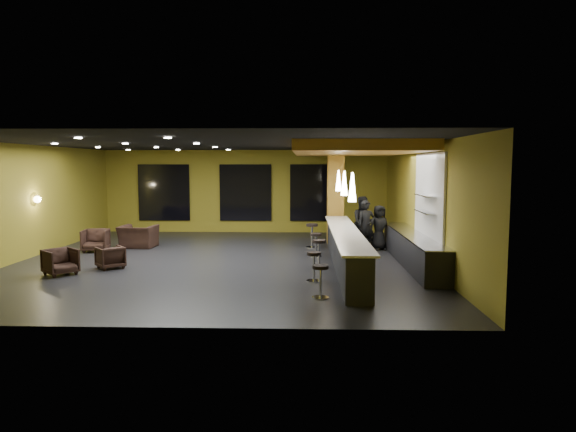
{
  "coord_description": "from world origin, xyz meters",
  "views": [
    {
      "loc": [
        2.5,
        -15.29,
        2.88
      ],
      "look_at": [
        2.0,
        0.5,
        1.3
      ],
      "focal_mm": 32.0,
      "sensor_mm": 36.0,
      "label": 1
    }
  ],
  "objects_px": {
    "bar_counter": "(345,250)",
    "armchair_d": "(138,237)",
    "pendant_1": "(344,183)",
    "armchair_b": "(110,257)",
    "bar_stool_1": "(314,263)",
    "pendant_0": "(352,187)",
    "staff_c": "(379,228)",
    "staff_b": "(364,223)",
    "column": "(335,196)",
    "pendant_2": "(338,181)",
    "bar_stool_0": "(320,277)",
    "armchair_c": "(96,240)",
    "bar_stool_3": "(316,242)",
    "bar_stool_4": "(312,232)",
    "staff_a": "(366,226)",
    "bar_stool_2": "(319,250)",
    "prep_counter": "(413,250)",
    "armchair_a": "(60,262)"
  },
  "relations": [
    {
      "from": "column",
      "to": "pendant_1",
      "type": "bearing_deg",
      "value": -90.0
    },
    {
      "from": "staff_a",
      "to": "bar_stool_2",
      "type": "relative_size",
      "value": 2.16
    },
    {
      "from": "pendant_0",
      "to": "staff_c",
      "type": "relative_size",
      "value": 0.46
    },
    {
      "from": "column",
      "to": "staff_a",
      "type": "relative_size",
      "value": 2.05
    },
    {
      "from": "pendant_0",
      "to": "staff_c",
      "type": "height_order",
      "value": "pendant_0"
    },
    {
      "from": "bar_counter",
      "to": "armchair_d",
      "type": "distance_m",
      "value": 7.68
    },
    {
      "from": "staff_b",
      "to": "bar_stool_1",
      "type": "bearing_deg",
      "value": -127.12
    },
    {
      "from": "bar_stool_2",
      "to": "bar_stool_4",
      "type": "height_order",
      "value": "bar_stool_4"
    },
    {
      "from": "bar_counter",
      "to": "pendant_0",
      "type": "xyz_separation_m",
      "value": [
        0.0,
        -2.0,
        1.85
      ]
    },
    {
      "from": "pendant_2",
      "to": "staff_b",
      "type": "distance_m",
      "value": 1.68
    },
    {
      "from": "bar_stool_1",
      "to": "bar_stool_3",
      "type": "relative_size",
      "value": 0.99
    },
    {
      "from": "armchair_b",
      "to": "staff_b",
      "type": "bearing_deg",
      "value": 164.1
    },
    {
      "from": "pendant_2",
      "to": "bar_stool_4",
      "type": "relative_size",
      "value": 0.84
    },
    {
      "from": "column",
      "to": "pendant_1",
      "type": "height_order",
      "value": "column"
    },
    {
      "from": "bar_stool_3",
      "to": "armchair_c",
      "type": "bearing_deg",
      "value": 173.98
    },
    {
      "from": "pendant_0",
      "to": "armchair_c",
      "type": "relative_size",
      "value": 0.85
    },
    {
      "from": "pendant_0",
      "to": "pendant_1",
      "type": "xyz_separation_m",
      "value": [
        0.0,
        2.5,
        0.0
      ]
    },
    {
      "from": "column",
      "to": "armchair_d",
      "type": "bearing_deg",
      "value": -169.21
    },
    {
      "from": "armchair_b",
      "to": "armchair_d",
      "type": "xyz_separation_m",
      "value": [
        -0.39,
        3.62,
        0.07
      ]
    },
    {
      "from": "armchair_d",
      "to": "armchair_c",
      "type": "bearing_deg",
      "value": 43.06
    },
    {
      "from": "armchair_b",
      "to": "bar_stool_3",
      "type": "relative_size",
      "value": 0.92
    },
    {
      "from": "armchair_b",
      "to": "bar_stool_1",
      "type": "bearing_deg",
      "value": 125.11
    },
    {
      "from": "staff_c",
      "to": "bar_stool_0",
      "type": "xyz_separation_m",
      "value": [
        -2.19,
        -6.41,
        -0.3
      ]
    },
    {
      "from": "column",
      "to": "armchair_d",
      "type": "distance_m",
      "value": 7.2
    },
    {
      "from": "pendant_1",
      "to": "armchair_a",
      "type": "relative_size",
      "value": 0.92
    },
    {
      "from": "staff_c",
      "to": "bar_stool_3",
      "type": "relative_size",
      "value": 2.04
    },
    {
      "from": "armchair_b",
      "to": "armchair_c",
      "type": "height_order",
      "value": "armchair_c"
    },
    {
      "from": "prep_counter",
      "to": "staff_c",
      "type": "relative_size",
      "value": 3.94
    },
    {
      "from": "armchair_b",
      "to": "armchair_c",
      "type": "bearing_deg",
      "value": -101.23
    },
    {
      "from": "staff_a",
      "to": "pendant_0",
      "type": "bearing_deg",
      "value": -119.87
    },
    {
      "from": "armchair_d",
      "to": "bar_stool_3",
      "type": "xyz_separation_m",
      "value": [
        6.16,
        -1.66,
        0.1
      ]
    },
    {
      "from": "staff_a",
      "to": "armchair_b",
      "type": "height_order",
      "value": "staff_a"
    },
    {
      "from": "pendant_2",
      "to": "bar_stool_3",
      "type": "xyz_separation_m",
      "value": [
        -0.78,
        -1.38,
        -1.87
      ]
    },
    {
      "from": "bar_stool_4",
      "to": "prep_counter",
      "type": "bearing_deg",
      "value": -45.38
    },
    {
      "from": "pendant_0",
      "to": "pendant_1",
      "type": "relative_size",
      "value": 1.0
    },
    {
      "from": "armchair_a",
      "to": "bar_counter",
      "type": "bearing_deg",
      "value": -39.48
    },
    {
      "from": "armchair_c",
      "to": "pendant_1",
      "type": "bearing_deg",
      "value": -22.08
    },
    {
      "from": "armchair_d",
      "to": "bar_stool_3",
      "type": "relative_size",
      "value": 1.58
    },
    {
      "from": "bar_counter",
      "to": "pendant_1",
      "type": "height_order",
      "value": "pendant_1"
    },
    {
      "from": "bar_counter",
      "to": "staff_b",
      "type": "bearing_deg",
      "value": 74.15
    },
    {
      "from": "prep_counter",
      "to": "bar_counter",
      "type": "bearing_deg",
      "value": -165.96
    },
    {
      "from": "pendant_2",
      "to": "bar_stool_0",
      "type": "bearing_deg",
      "value": -97.07
    },
    {
      "from": "bar_stool_2",
      "to": "pendant_0",
      "type": "bearing_deg",
      "value": -68.84
    },
    {
      "from": "column",
      "to": "bar_stool_3",
      "type": "relative_size",
      "value": 4.68
    },
    {
      "from": "column",
      "to": "staff_a",
      "type": "bearing_deg",
      "value": -64.03
    },
    {
      "from": "armchair_c",
      "to": "bar_stool_1",
      "type": "relative_size",
      "value": 1.12
    },
    {
      "from": "pendant_2",
      "to": "armchair_d",
      "type": "height_order",
      "value": "pendant_2"
    },
    {
      "from": "pendant_2",
      "to": "bar_stool_0",
      "type": "height_order",
      "value": "pendant_2"
    },
    {
      "from": "bar_stool_1",
      "to": "prep_counter",
      "type": "bearing_deg",
      "value": 38.31
    },
    {
      "from": "staff_c",
      "to": "bar_stool_4",
      "type": "relative_size",
      "value": 1.82
    }
  ]
}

